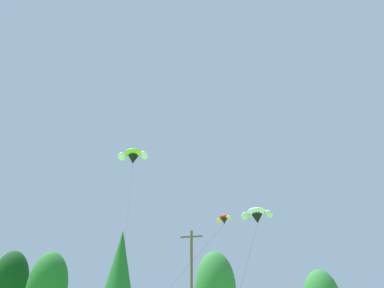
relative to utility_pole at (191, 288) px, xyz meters
name	(u,v)px	position (x,y,z in m)	size (l,w,h in m)	color
treeline_tree_b	(8,288)	(-28.83, 11.98, 1.91)	(5.28, 5.28, 12.89)	#472D19
treeline_tree_d	(119,272)	(-11.91, 10.74, 3.30)	(4.83, 4.83, 14.67)	#472D19
utility_pole	(191,288)	(0.00, 0.00, 0.00)	(2.20, 0.26, 11.24)	brown
parafoil_kite_high_red_yellow	(224,219)	(3.16, 0.99, 6.60)	(5.55, 15.22, 11.80)	red
parafoil_kite_mid_white	(257,215)	(6.63, -1.95, 5.96)	(3.29, 12.96, 10.98)	white
parafoil_kite_far_lime_white	(133,156)	(-8.04, 2.75, 15.80)	(8.62, 16.99, 21.48)	#93D633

